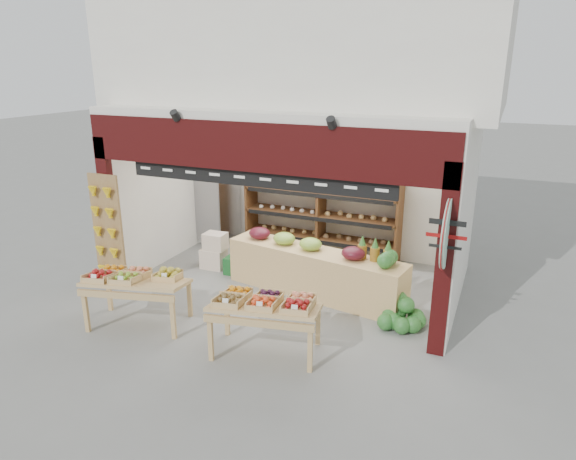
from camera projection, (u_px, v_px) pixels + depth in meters
The scene contains 11 objects.
ground at pixel (283, 290), 8.98m from camera, with size 60.00×60.00×0.00m, color slate.
shop_structure at pixel (319, 55), 9.17m from camera, with size 6.36×5.12×5.40m.
banana_board at pixel (106, 229), 8.63m from camera, with size 0.60×0.15×1.80m.
gift_sign at pixel (447, 234), 6.40m from camera, with size 0.04×0.93×0.92m.
back_shelving at pixel (321, 199), 10.31m from camera, with size 3.22×0.53×1.97m.
refrigerator at pixel (216, 198), 11.16m from camera, with size 0.77×0.77×1.98m, color silver.
cardboard_stack at pixel (226, 256), 9.80m from camera, with size 1.00×0.72×0.71m.
mid_counter at pixel (314, 270), 8.67m from camera, with size 3.23×1.16×1.01m.
display_table_left at pixel (131, 279), 7.63m from camera, with size 1.61×1.15×0.94m.
display_table_right at pixel (265, 304), 6.82m from camera, with size 1.58×1.08×0.94m.
watermelon_pile at pixel (402, 316), 7.66m from camera, with size 0.68×0.64×0.48m.
Camera 1 is at (3.33, -7.51, 3.78)m, focal length 32.00 mm.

